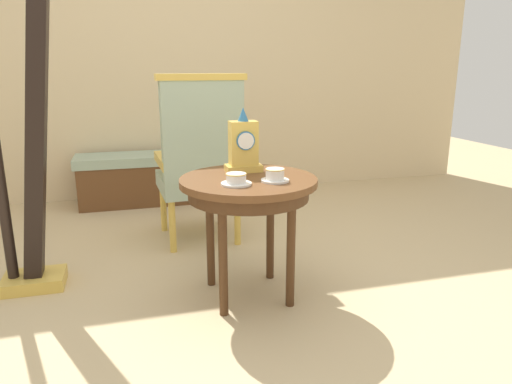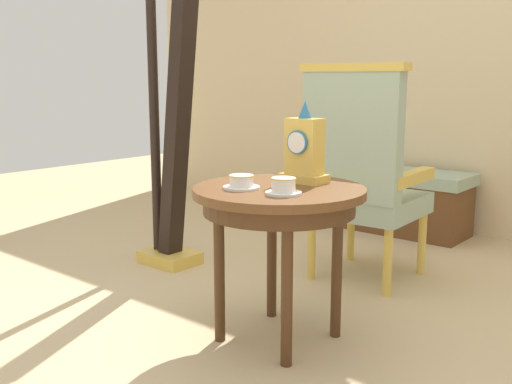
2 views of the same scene
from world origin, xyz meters
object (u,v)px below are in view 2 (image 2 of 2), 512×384
at_px(window_bench, 393,199).
at_px(side_table, 279,206).
at_px(mantel_clock, 304,150).
at_px(harp, 171,135).
at_px(teacup_left, 242,183).
at_px(armchair, 361,172).
at_px(teacup_right, 283,187).

bearing_deg(window_bench, side_table, -76.06).
bearing_deg(window_bench, mantel_clock, -74.56).
distance_m(side_table, harp, 1.18).
xyz_separation_m(side_table, harp, (-1.09, 0.41, 0.19)).
bearing_deg(window_bench, teacup_left, -79.13).
relative_size(mantel_clock, armchair, 0.29).
bearing_deg(teacup_right, armchair, 102.84).
bearing_deg(harp, mantel_clock, -13.21).
bearing_deg(side_table, window_bench, 103.94).
bearing_deg(armchair, mantel_clock, -79.75).
bearing_deg(side_table, teacup_right, -46.32).
height_order(side_table, armchair, armchair).
xyz_separation_m(mantel_clock, window_bench, (-0.50, 1.81, -0.55)).
bearing_deg(teacup_left, mantel_clock, 70.06).
distance_m(side_table, mantel_clock, 0.26).
bearing_deg(side_table, mantel_clock, 85.01).
bearing_deg(window_bench, armchair, -71.49).
bearing_deg(teacup_left, harp, 151.96).
relative_size(teacup_left, window_bench, 0.14).
distance_m(teacup_left, teacup_right, 0.19).
distance_m(harp, window_bench, 1.74).
height_order(side_table, teacup_left, teacup_left).
relative_size(side_table, armchair, 0.61).
xyz_separation_m(mantel_clock, harp, (-1.10, 0.26, -0.02)).
relative_size(harp, window_bench, 1.74).
bearing_deg(teacup_left, side_table, 55.20).
relative_size(side_table, harp, 0.37).
height_order(teacup_left, mantel_clock, mantel_clock).
xyz_separation_m(mantel_clock, armchair, (-0.12, 0.69, -0.18)).
xyz_separation_m(teacup_left, teacup_right, (0.19, 0.01, 0.00)).
relative_size(mantel_clock, harp, 0.18).
bearing_deg(armchair, window_bench, 108.51).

